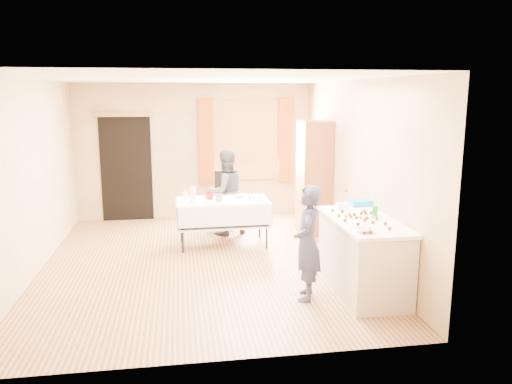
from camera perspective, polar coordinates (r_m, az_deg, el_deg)
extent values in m
cube|color=#9E7047|center=(7.34, -6.02, -8.07)|extent=(4.50, 5.50, 0.02)
cube|color=white|center=(6.93, -6.48, 12.83)|extent=(4.50, 5.50, 0.02)
cube|color=tan|center=(9.75, -7.02, 4.61)|extent=(4.50, 0.02, 2.60)
cube|color=tan|center=(4.32, -4.49, -3.64)|extent=(4.50, 0.02, 2.60)
cube|color=tan|center=(7.28, -24.32, 1.47)|extent=(0.02, 5.50, 2.60)
cube|color=tan|center=(7.47, 11.37, 2.47)|extent=(0.02, 5.50, 2.60)
cube|color=olive|center=(9.77, -1.14, 5.89)|extent=(1.32, 0.06, 1.52)
cube|color=white|center=(9.76, -1.13, 5.88)|extent=(1.20, 0.02, 1.40)
cube|color=#934114|center=(9.65, -5.72, 5.76)|extent=(0.28, 0.06, 1.65)
cube|color=#934114|center=(9.86, 3.42, 5.91)|extent=(0.28, 0.06, 1.65)
cube|color=black|center=(9.80, -14.59, 2.60)|extent=(0.95, 0.04, 2.00)
cube|color=olive|center=(9.68, -14.91, 8.55)|extent=(1.05, 0.06, 0.08)
cube|color=brown|center=(8.66, 6.66, 1.63)|extent=(0.50, 0.60, 1.95)
cube|color=beige|center=(6.31, 12.10, -7.29)|extent=(0.69, 1.52, 0.86)
cube|color=white|center=(6.18, 12.28, -3.24)|extent=(0.75, 1.58, 0.04)
cube|color=white|center=(7.93, -3.83, -1.01)|extent=(1.44, 0.74, 0.04)
cube|color=black|center=(9.01, -3.71, -1.33)|extent=(0.54, 0.54, 0.06)
cube|color=black|center=(9.14, -3.44, 0.60)|extent=(0.41, 0.18, 0.61)
imported|color=#262949|center=(5.90, 5.89, -5.79)|extent=(0.66, 0.58, 1.37)
imported|color=black|center=(8.57, -3.49, -0.03)|extent=(1.08, 1.02, 1.48)
cylinder|color=#0A8C15|center=(6.35, 13.45, -2.16)|extent=(0.07, 0.07, 0.12)
imported|color=white|center=(5.60, 12.26, -4.28)|extent=(0.25, 0.25, 0.05)
cube|color=white|center=(6.66, 9.84, -1.57)|extent=(0.16, 0.11, 0.08)
cube|color=#1383D4|center=(6.89, 11.84, -1.23)|extent=(0.32, 0.23, 0.08)
cylinder|color=silver|center=(7.79, -7.23, -0.33)|extent=(0.13, 0.13, 0.22)
imported|color=#AF110C|center=(7.96, -5.32, -0.42)|extent=(0.15, 0.15, 0.11)
imported|color=red|center=(7.79, -4.29, -0.66)|extent=(0.16, 0.16, 0.12)
imported|color=white|center=(8.06, -1.81, -0.45)|extent=(0.23, 0.23, 0.05)
cube|color=white|center=(7.88, -0.15, -0.84)|extent=(0.32, 0.27, 0.02)
imported|color=white|center=(8.03, -8.11, -0.20)|extent=(0.09, 0.09, 0.17)
sphere|color=#3F2314|center=(6.30, 10.60, -2.51)|extent=(0.04, 0.04, 0.04)
sphere|color=#351C0A|center=(6.39, 12.45, -2.39)|extent=(0.04, 0.04, 0.04)
sphere|color=#351C0A|center=(5.86, 11.58, -3.60)|extent=(0.04, 0.04, 0.04)
sphere|color=#351C0A|center=(6.47, 8.74, -2.10)|extent=(0.04, 0.04, 0.04)
sphere|color=#351C0A|center=(5.53, 12.28, -4.51)|extent=(0.04, 0.04, 0.04)
sphere|color=#351C0A|center=(6.20, 9.45, -2.69)|extent=(0.04, 0.04, 0.04)
sphere|color=#3F2314|center=(6.20, 10.23, -2.72)|extent=(0.04, 0.04, 0.04)
sphere|color=#351C0A|center=(5.65, 13.00, -4.21)|extent=(0.04, 0.04, 0.04)
sphere|color=#351C0A|center=(5.75, 15.02, -4.04)|extent=(0.04, 0.04, 0.04)
sphere|color=#351C0A|center=(5.99, 10.13, -3.21)|extent=(0.04, 0.04, 0.04)
sphere|color=#351C0A|center=(6.16, 13.66, -2.95)|extent=(0.04, 0.04, 0.04)
sphere|color=#351C0A|center=(6.31, 11.18, -2.52)|extent=(0.04, 0.04, 0.04)
sphere|color=#3F2314|center=(6.23, 13.25, -2.78)|extent=(0.04, 0.04, 0.04)
sphere|color=#351C0A|center=(6.16, 11.42, -2.87)|extent=(0.04, 0.04, 0.04)
sphere|color=#351C0A|center=(6.44, 13.01, -2.31)|extent=(0.04, 0.04, 0.04)
sphere|color=#351C0A|center=(6.51, 12.30, -2.13)|extent=(0.04, 0.04, 0.04)
sphere|color=#351C0A|center=(6.38, 11.95, -2.40)|extent=(0.04, 0.04, 0.04)
sphere|color=#351C0A|center=(5.97, 13.21, -3.40)|extent=(0.04, 0.04, 0.04)
sphere|color=#3F2314|center=(6.49, 12.09, -2.17)|extent=(0.04, 0.04, 0.04)
sphere|color=#351C0A|center=(6.16, 12.61, -2.91)|extent=(0.04, 0.04, 0.04)
sphere|color=#351C0A|center=(6.44, 9.80, -2.19)|extent=(0.04, 0.04, 0.04)
sphere|color=#351C0A|center=(6.20, 10.80, -2.75)|extent=(0.04, 0.04, 0.04)
sphere|color=#351C0A|center=(5.95, 14.56, -3.51)|extent=(0.04, 0.04, 0.04)
sphere|color=#351C0A|center=(6.16, 12.54, -2.91)|extent=(0.04, 0.04, 0.04)
sphere|color=#3F2314|center=(6.17, 11.88, -2.86)|extent=(0.04, 0.04, 0.04)
sphere|color=#351C0A|center=(6.05, 12.31, -3.15)|extent=(0.04, 0.04, 0.04)
sphere|color=#351C0A|center=(6.44, 9.86, -2.18)|extent=(0.04, 0.04, 0.04)
sphere|color=#351C0A|center=(5.54, 12.99, -4.50)|extent=(0.04, 0.04, 0.04)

